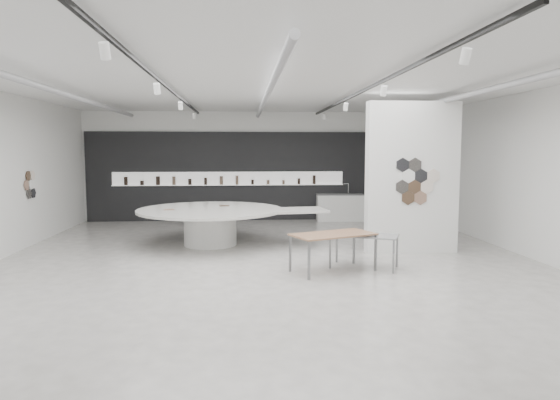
{
  "coord_description": "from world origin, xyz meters",
  "views": [
    {
      "loc": [
        -0.53,
        -10.61,
        2.46
      ],
      "look_at": [
        0.36,
        1.2,
        1.28
      ],
      "focal_mm": 32.0,
      "sensor_mm": 36.0,
      "label": 1
    }
  ],
  "objects": [
    {
      "name": "room",
      "position": [
        -0.09,
        -0.0,
        2.07
      ],
      "size": [
        12.02,
        14.02,
        3.82
      ],
      "color": "beige",
      "rests_on": "ground"
    },
    {
      "name": "back_wall_display",
      "position": [
        -0.08,
        6.93,
        1.54
      ],
      "size": [
        11.8,
        0.27,
        3.1
      ],
      "color": "black",
      "rests_on": "ground"
    },
    {
      "name": "partition_column",
      "position": [
        3.5,
        1.0,
        1.8
      ],
      "size": [
        2.2,
        0.38,
        3.6
      ],
      "color": "white",
      "rests_on": "ground"
    },
    {
      "name": "display_island",
      "position": [
        -1.3,
        2.3,
        0.62
      ],
      "size": [
        5.12,
        4.18,
        0.96
      ],
      "rotation": [
        0.0,
        0.0,
        0.12
      ],
      "color": "white",
      "rests_on": "ground"
    },
    {
      "name": "sample_table_wood",
      "position": [
        1.29,
        -0.75,
        0.72
      ],
      "size": [
        1.85,
        1.41,
        0.78
      ],
      "rotation": [
        0.0,
        0.0,
        0.4
      ],
      "color": "#92684B",
      "rests_on": "ground"
    },
    {
      "name": "sample_table_stone",
      "position": [
        1.99,
        -0.48,
        0.65
      ],
      "size": [
        1.54,
        1.18,
        0.71
      ],
      "rotation": [
        0.0,
        0.0,
        -0.42
      ],
      "color": "gray",
      "rests_on": "ground"
    },
    {
      "name": "kitchen_counter",
      "position": [
        2.87,
        6.53,
        0.47
      ],
      "size": [
        1.69,
        0.74,
        1.3
      ],
      "rotation": [
        0.0,
        0.0,
        -0.06
      ],
      "color": "white",
      "rests_on": "ground"
    }
  ]
}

